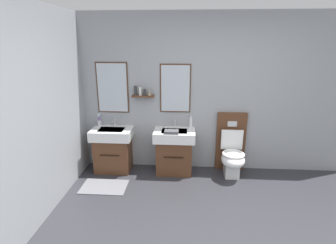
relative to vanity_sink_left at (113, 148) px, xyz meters
name	(u,v)px	position (x,y,z in m)	size (l,w,h in m)	color
wall_back	(213,94)	(1.66, 0.26, 0.89)	(4.59, 0.27, 2.56)	#999EA3
bath_mat	(104,187)	(0.00, -0.59, -0.38)	(0.68, 0.44, 0.01)	slate
vanity_sink_left	(113,148)	(0.00, 0.00, 0.00)	(0.66, 0.48, 0.73)	#56331E
tap_on_left_sink	(114,122)	(0.00, 0.17, 0.42)	(0.03, 0.13, 0.11)	silver
vanity_sink_right	(174,150)	(1.03, 0.00, 0.00)	(0.66, 0.48, 0.73)	#56331E
tap_on_right_sink	(175,123)	(1.03, 0.17, 0.42)	(0.03, 0.13, 0.11)	silver
toilet	(232,152)	(1.97, 0.00, -0.01)	(0.48, 0.62, 1.00)	#56331E
toothbrush_cup	(100,122)	(-0.25, 0.16, 0.40)	(0.07, 0.07, 0.21)	silver
soap_dispenser	(191,122)	(1.30, 0.17, 0.43)	(0.06, 0.06, 0.21)	white
folded_hand_towel	(172,132)	(0.99, -0.14, 0.37)	(0.22, 0.16, 0.04)	#47474C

